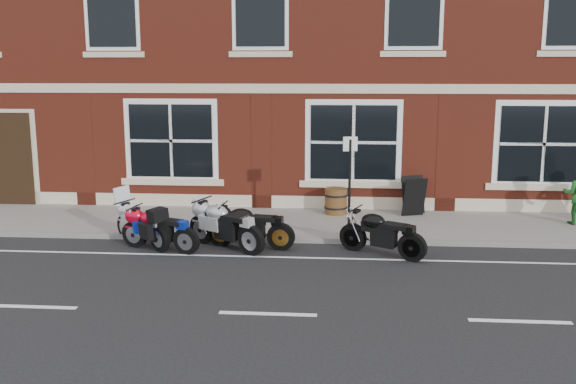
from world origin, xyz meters
name	(u,v)px	position (x,y,z in m)	size (l,w,h in m)	color
ground	(284,260)	(0.00, 0.00, 0.00)	(80.00, 80.00, 0.00)	black
sidewalk	(294,223)	(0.00, 3.00, 0.06)	(30.00, 3.00, 0.12)	slate
kerb	(289,240)	(0.00, 1.42, 0.06)	(30.00, 0.16, 0.12)	slate
pub_building	(309,9)	(0.00, 10.50, 6.00)	(24.00, 12.00, 12.00)	maroon
moto_touring_silver	(142,222)	(-3.29, 0.92, 0.52)	(1.56, 1.37, 1.29)	black
moto_sport_red	(159,228)	(-2.78, 0.52, 0.51)	(1.89, 0.79, 0.88)	black
moto_sport_black	(249,225)	(-0.84, 0.89, 0.52)	(2.00, 0.49, 0.90)	black
moto_sport_silver	(225,224)	(-1.36, 0.77, 0.56)	(1.87, 1.36, 0.98)	black
moto_naked_black	(381,232)	(2.03, 0.51, 0.52)	(1.80, 1.14, 0.91)	black
a_board_sign	(414,196)	(3.10, 3.96, 0.63)	(0.61, 0.41, 1.02)	black
barrel_planter	(336,201)	(1.06, 3.94, 0.46)	(0.62, 0.62, 0.69)	#462B12
parking_sign	(350,179)	(1.37, 1.60, 1.45)	(0.32, 0.08, 2.30)	black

